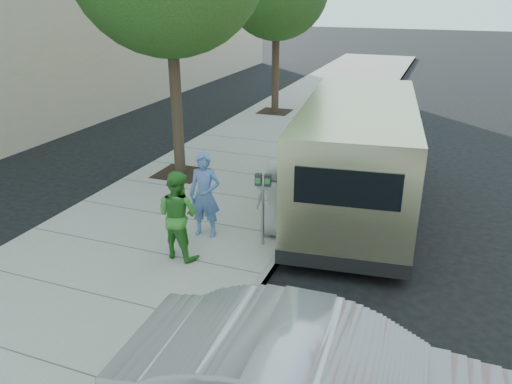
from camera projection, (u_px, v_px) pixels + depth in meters
The scene contains 9 objects.
ground at pixel (223, 231), 10.23m from camera, with size 120.00×120.00×0.00m, color black.
sidewalk at pixel (180, 220), 10.53m from camera, with size 5.00×60.00×0.15m, color gray.
curb_face at pixel (290, 240), 9.73m from camera, with size 0.12×60.00×0.16m, color gray.
parking_meter at pixel (263, 194), 9.01m from camera, with size 0.30×0.15×1.41m.
van at pixel (357, 155), 10.74m from camera, with size 2.94×6.82×2.45m.
person_officer at pixel (205, 195), 9.46m from camera, with size 0.61×0.40×1.67m, color #5174AD.
person_green_shirt at pixel (178, 215), 8.70m from camera, with size 0.78×0.61×1.61m, color #35872C.
person_gray_shirt at pixel (276, 198), 9.48m from camera, with size 0.76×0.50×1.56m, color #969698.
person_striped_polo at pixel (293, 178), 10.22m from camera, with size 1.01×0.42×1.73m, color gray.
Camera 1 is at (3.91, -8.33, 4.60)m, focal length 35.00 mm.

